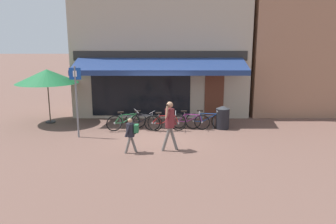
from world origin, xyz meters
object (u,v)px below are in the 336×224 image
bicycle_red (165,122)px  bicycle_purple (190,121)px  bicycle_green (126,121)px  bicycle_blue (206,121)px  pedestrian_adult (170,120)px  litter_bin (222,117)px  cafe_parasol (47,76)px  bicycle_black (143,121)px  parking_sign (76,95)px  pedestrian_child (131,131)px

bicycle_red → bicycle_purple: size_ratio=1.06×
bicycle_green → bicycle_blue: (3.35, 0.16, -0.00)m
bicycle_green → bicycle_purple: size_ratio=0.99×
pedestrian_adult → litter_bin: 3.65m
bicycle_red → cafe_parasol: 5.74m
bicycle_green → pedestrian_adult: 3.23m
bicycle_black → parking_sign: 2.97m
bicycle_green → bicycle_red: bicycle_green is taller
bicycle_red → pedestrian_child: bearing=-111.7°
parking_sign → bicycle_red: bearing=14.8°
litter_bin → bicycle_purple: bearing=-175.5°
bicycle_black → pedestrian_child: bearing=-73.0°
bicycle_green → litter_bin: (4.05, 0.22, 0.12)m
bicycle_green → pedestrian_child: 2.90m
pedestrian_adult → litter_bin: bearing=-122.5°
bicycle_black → parking_sign: parking_sign is taller
bicycle_purple → bicycle_green: bearing=-166.7°
litter_bin → parking_sign: (-5.79, -1.26, 1.17)m
cafe_parasol → bicycle_purple: bearing=-10.4°
bicycle_green → bicycle_black: size_ratio=1.01×
bicycle_green → pedestrian_adult: bearing=-79.9°
bicycle_blue → litter_bin: (0.70, 0.06, 0.13)m
bicycle_purple → bicycle_black: bearing=-166.7°
bicycle_purple → pedestrian_child: 3.66m
bicycle_purple → pedestrian_child: size_ratio=1.39×
bicycle_green → parking_sign: bearing=-173.7°
bicycle_red → parking_sign: size_ratio=0.64×
bicycle_red → parking_sign: 3.71m
bicycle_blue → litter_bin: litter_bin is taller
bicycle_green → pedestrian_child: bearing=-104.3°
bicycle_green → parking_sign: parking_sign is taller
bicycle_blue → bicycle_red: bearing=-169.5°
bicycle_blue → pedestrian_child: pedestrian_child is taller
bicycle_green → bicycle_purple: bicycle_green is taller
cafe_parasol → pedestrian_adult: bearing=-35.3°
pedestrian_adult → cafe_parasol: 6.76m
pedestrian_adult → litter_bin: (2.25, 2.81, -0.56)m
bicycle_black → pedestrian_adult: size_ratio=0.95×
bicycle_blue → bicycle_black: bearing=-177.0°
bicycle_red → litter_bin: (2.43, 0.38, 0.13)m
bicycle_green → bicycle_blue: bicycle_green is taller
pedestrian_adult → pedestrian_child: 1.34m
bicycle_purple → litter_bin: (1.39, 0.11, 0.14)m
parking_sign → cafe_parasol: parking_sign is taller
litter_bin → parking_sign: 6.04m
bicycle_black → cafe_parasol: size_ratio=0.59×
pedestrian_child → parking_sign: bearing=-35.4°
bicycle_black → litter_bin: litter_bin is taller
bicycle_purple → bicycle_blue: bicycle_blue is taller
pedestrian_child → bicycle_black: bearing=-90.6°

